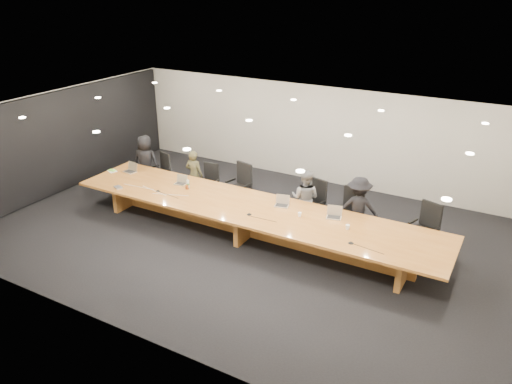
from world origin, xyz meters
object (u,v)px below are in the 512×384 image
paper_cup_far (348,227)px  mic_center (249,214)px  chair_right (351,212)px  person_d (358,208)px  conference_table (250,216)px  person_b (194,175)px  person_c (305,198)px  mic_left (158,191)px  chair_mid_left (238,186)px  water_bottle (188,184)px  person_a (146,162)px  laptop_a (129,168)px  mic_right (351,243)px  chair_mid_right (312,203)px  amber_mug (187,187)px  paper_cup_near (300,214)px  av_box (118,187)px  chair_far_right (424,229)px  chair_far_left (160,171)px  laptop_d (282,201)px  chair_left (208,182)px  laptop_b (180,180)px  laptop_e (334,213)px

paper_cup_far → mic_center: (-2.13, -0.40, -0.04)m
chair_right → person_d: (0.18, -0.07, 0.17)m
conference_table → person_b: size_ratio=6.62×
person_c → mic_left: person_c is taller
chair_mid_left → water_bottle: chair_mid_left is taller
chair_mid_left → chair_right: size_ratio=1.04×
person_b → paper_cup_far: (4.70, -1.10, 0.12)m
person_a → laptop_a: (0.14, -0.81, 0.11)m
conference_table → paper_cup_far: (2.33, 0.04, 0.28)m
chair_right → mic_center: chair_right is taller
mic_right → person_d: bearing=103.9°
chair_mid_right → mic_left: size_ratio=10.98×
amber_mug → paper_cup_near: amber_mug is taller
amber_mug → av_box: bearing=-153.2°
chair_far_right → mic_left: (-6.05, -1.52, 0.19)m
person_d → amber_mug: size_ratio=14.60×
chair_far_left → mic_right: 6.50m
person_a → mic_right: 6.82m
chair_right → paper_cup_far: chair_right is taller
paper_cup_far → laptop_d: bearing=168.5°
chair_mid_left → chair_far_right: chair_mid_left is taller
laptop_d → paper_cup_near: 0.65m
paper_cup_near → paper_cup_far: 1.12m
conference_table → person_b: bearing=154.4°
chair_far_right → av_box: chair_far_right is taller
person_c → chair_left: bearing=-6.9°
person_a → laptop_d: bearing=155.9°
chair_far_right → laptop_b: (-5.85, -0.88, 0.29)m
conference_table → paper_cup_near: (1.21, 0.10, 0.28)m
chair_far_right → mic_right: (-1.06, -1.68, 0.19)m
person_d → chair_mid_left: bearing=-19.6°
person_c → person_b: bearing=-5.2°
water_bottle → av_box: size_ratio=1.00×
mic_center → paper_cup_far: bearing=10.6°
chair_mid_left → mic_left: (-1.35, -1.54, 0.16)m
person_a → person_d: person_a is taller
water_bottle → chair_mid_right: bearing=19.9°
chair_far_right → amber_mug: (-5.51, -1.05, 0.22)m
chair_mid_right → paper_cup_far: size_ratio=11.38×
water_bottle → mic_center: bearing=-15.0°
person_c → laptop_e: person_c is taller
conference_table → laptop_b: 2.24m
chair_mid_left → person_c: person_c is taller
chair_far_left → laptop_b: chair_far_left is taller
chair_mid_left → laptop_e: (2.93, -0.81, 0.27)m
laptop_d → paper_cup_far: (1.70, -0.35, -0.07)m
person_b → chair_far_right: bearing=173.6°
chair_far_right → paper_cup_far: 1.77m
mic_center → person_a: bearing=160.6°
water_bottle → mic_center: water_bottle is taller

